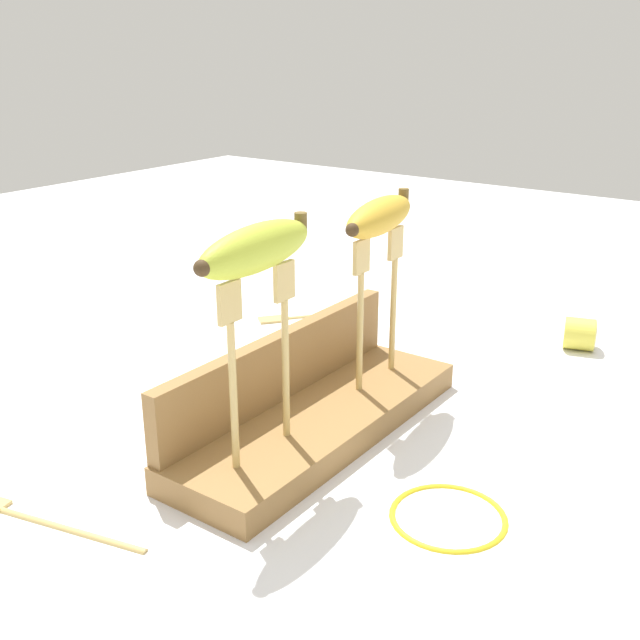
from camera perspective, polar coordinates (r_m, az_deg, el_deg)
ground_plane at (r=0.82m, az=0.00°, el=-8.50°), size 3.00×3.00×0.00m
wooden_board at (r=0.81m, az=0.00°, el=-7.60°), size 0.38×0.12×0.03m
board_backstop at (r=0.82m, az=-2.97°, el=-3.42°), size 0.37×0.02×0.07m
fork_stand_left at (r=0.69m, az=-4.54°, el=-2.00°), size 0.10×0.01×0.18m
fork_stand_right at (r=0.84m, az=4.35°, el=2.00°), size 0.10×0.01×0.17m
banana_raised_left at (r=0.66m, az=-4.77°, el=5.40°), size 0.16×0.05×0.04m
banana_raised_right at (r=0.82m, az=4.51°, el=7.77°), size 0.15×0.06×0.04m
fork_fallen_near at (r=1.15m, az=-1.52°, el=0.32°), size 0.15×0.12×0.01m
fork_fallen_far at (r=0.73m, az=-20.88°, el=-13.54°), size 0.06×0.19×0.01m
banana_chunk_near at (r=1.09m, az=18.90°, el=-0.98°), size 0.05×0.05×0.04m
wire_coil at (r=0.70m, az=9.58°, el=-14.18°), size 0.10×0.10×0.01m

